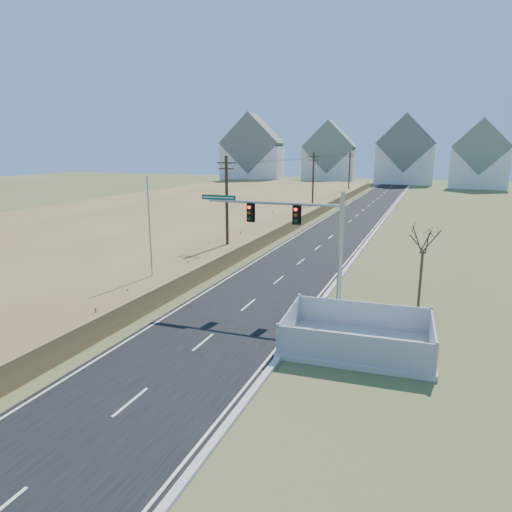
% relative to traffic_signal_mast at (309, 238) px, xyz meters
% --- Properties ---
extents(ground, '(260.00, 260.00, 0.00)m').
position_rel_traffic_signal_mast_xyz_m(ground, '(-3.63, -4.70, -4.46)').
color(ground, '#485027').
rests_on(ground, ground).
extents(road, '(8.00, 180.00, 0.06)m').
position_rel_traffic_signal_mast_xyz_m(road, '(-3.63, 45.30, -4.43)').
color(road, black).
rests_on(road, ground).
extents(curb, '(0.30, 180.00, 0.18)m').
position_rel_traffic_signal_mast_xyz_m(curb, '(0.52, 45.30, -4.37)').
color(curb, '#B2AFA8').
rests_on(curb, ground).
extents(reed_marsh, '(38.00, 110.00, 1.30)m').
position_rel_traffic_signal_mast_xyz_m(reed_marsh, '(-27.63, 35.30, -3.81)').
color(reed_marsh, olive).
rests_on(reed_marsh, ground).
extents(utility_pole_near, '(1.80, 0.26, 9.00)m').
position_rel_traffic_signal_mast_xyz_m(utility_pole_near, '(-10.13, 10.30, 0.23)').
color(utility_pole_near, '#422D1E').
rests_on(utility_pole_near, ground).
extents(utility_pole_mid, '(1.80, 0.26, 9.00)m').
position_rel_traffic_signal_mast_xyz_m(utility_pole_mid, '(-10.13, 40.30, 0.23)').
color(utility_pole_mid, '#422D1E').
rests_on(utility_pole_mid, ground).
extents(utility_pole_far, '(1.80, 0.26, 9.00)m').
position_rel_traffic_signal_mast_xyz_m(utility_pole_far, '(-10.13, 70.30, 0.23)').
color(utility_pole_far, '#422D1E').
rests_on(utility_pole_far, ground).
extents(condo_nw, '(17.69, 13.38, 19.05)m').
position_rel_traffic_signal_mast_xyz_m(condo_nw, '(-41.63, 95.30, 3.25)').
color(condo_nw, silver).
rests_on(condo_nw, ground).
extents(condo_nnw, '(14.93, 11.17, 17.03)m').
position_rel_traffic_signal_mast_xyz_m(condo_nnw, '(-21.63, 103.30, 2.48)').
color(condo_nnw, silver).
rests_on(condo_nnw, ground).
extents(condo_n, '(15.27, 10.20, 18.54)m').
position_rel_traffic_signal_mast_xyz_m(condo_n, '(-1.63, 107.30, 3.15)').
color(condo_n, silver).
rests_on(condo_n, ground).
extents(condo_ne, '(14.12, 10.51, 16.52)m').
position_rel_traffic_signal_mast_xyz_m(condo_ne, '(16.37, 99.30, 2.38)').
color(condo_ne, silver).
rests_on(condo_ne, ground).
extents(traffic_signal_mast, '(9.13, 0.62, 7.26)m').
position_rel_traffic_signal_mast_xyz_m(traffic_signal_mast, '(0.00, 0.00, 0.00)').
color(traffic_signal_mast, '#9EA0A5').
rests_on(traffic_signal_mast, ground).
extents(fence_enclosure, '(7.48, 5.34, 1.65)m').
position_rel_traffic_signal_mast_xyz_m(fence_enclosure, '(3.72, -4.45, -4.15)').
color(fence_enclosure, '#B7B5AD').
rests_on(fence_enclosure, ground).
extents(open_sign, '(0.43, 0.26, 0.57)m').
position_rel_traffic_signal_mast_xyz_m(open_sign, '(0.87, -6.02, -4.15)').
color(open_sign, white).
rests_on(open_sign, ground).
extents(flagpole, '(0.36, 0.36, 7.93)m').
position_rel_traffic_signal_mast_xyz_m(flagpole, '(-10.44, -0.95, -1.29)').
color(flagpole, '#B7B5AD').
rests_on(flagpole, ground).
extents(bare_tree, '(2.07, 2.07, 5.50)m').
position_rel_traffic_signal_mast_xyz_m(bare_tree, '(6.30, 2.58, -0.02)').
color(bare_tree, '#4C3F33').
rests_on(bare_tree, ground).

